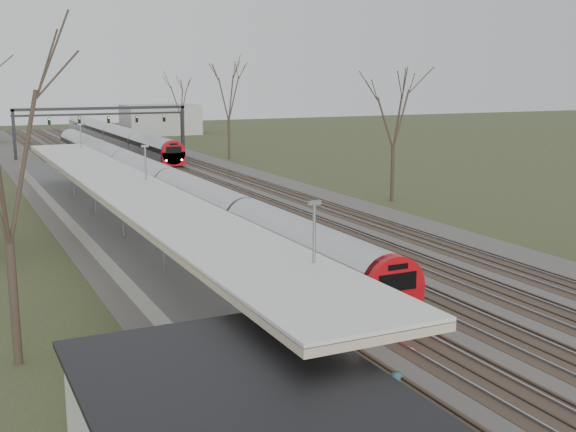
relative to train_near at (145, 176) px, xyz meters
name	(u,v)px	position (x,y,z in m)	size (l,w,h in m)	color
track_bed	(175,190)	(2.76, 0.59, -1.42)	(24.00, 160.00, 0.22)	#474442
platform	(111,234)	(-6.55, -16.91, -0.98)	(3.50, 69.00, 1.00)	#9E9B93
canopy	(126,187)	(-6.55, -21.42, 2.45)	(4.10, 50.00, 3.11)	slate
signal_gantry	(102,116)	(2.79, 30.58, 3.43)	(21.00, 0.59, 6.08)	black
tree_west_near	(3,154)	(-13.50, -34.41, 5.81)	(5.00, 5.00, 10.30)	#2D231C
tree_east_far	(394,109)	(16.50, -12.41, 5.81)	(5.00, 5.00, 10.30)	#2D231C
train_near	(145,176)	(0.00, 0.00, 0.00)	(2.62, 75.21, 3.05)	#A2A5AC
train_far	(113,135)	(7.00, 44.80, 0.00)	(2.62, 60.21, 3.05)	#A2A5AC
passenger	(396,402)	(-5.61, -45.62, 0.35)	(0.60, 0.40, 1.65)	#335B64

